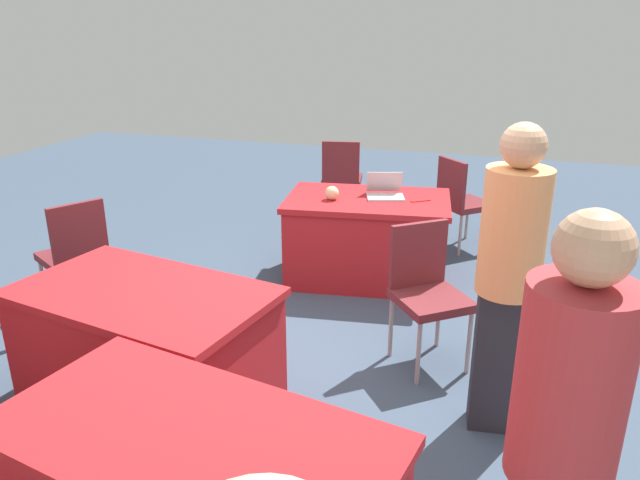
% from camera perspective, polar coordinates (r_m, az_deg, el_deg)
% --- Properties ---
extents(ground_plane, '(14.40, 14.40, 0.00)m').
position_cam_1_polar(ground_plane, '(4.25, 0.34, -11.58)').
color(ground_plane, '#3D4C60').
extents(table_foreground, '(1.53, 1.09, 0.76)m').
position_cam_1_polar(table_foreground, '(5.44, 4.44, 0.16)').
color(table_foreground, '#AD1E23').
rests_on(table_foreground, ground).
extents(table_mid_right, '(1.63, 1.13, 0.76)m').
position_cam_1_polar(table_mid_right, '(3.83, -15.96, -9.68)').
color(table_mid_right, '#AD1E23').
rests_on(table_mid_right, ground).
extents(chair_near_front, '(0.60, 0.60, 0.96)m').
position_cam_1_polar(chair_near_front, '(5.02, -22.10, -0.94)').
color(chair_near_front, '#9E9993').
rests_on(chair_near_front, ground).
extents(chair_tucked_left, '(0.62, 0.62, 0.94)m').
position_cam_1_polar(chair_tucked_left, '(6.26, 13.10, 3.87)').
color(chair_tucked_left, '#9E9993').
rests_on(chair_tucked_left, ground).
extents(chair_aisle, '(0.51, 0.51, 0.96)m').
position_cam_1_polar(chair_aisle, '(6.96, 2.05, 6.16)').
color(chair_aisle, '#9E9993').
rests_on(chair_aisle, ground).
extents(chair_by_pillar, '(0.62, 0.62, 0.96)m').
position_cam_1_polar(chair_by_pillar, '(4.11, 10.01, -4.30)').
color(chair_by_pillar, '#9E9993').
rests_on(chair_by_pillar, ground).
extents(person_presenter, '(0.38, 0.38, 1.76)m').
position_cam_1_polar(person_presenter, '(3.36, 17.41, -2.58)').
color(person_presenter, '#26262D').
rests_on(person_presenter, ground).
extents(person_attendee_browsing, '(0.41, 0.41, 1.74)m').
position_cam_1_polar(person_attendee_browsing, '(2.16, 21.83, -17.06)').
color(person_attendee_browsing, '#26262D').
rests_on(person_attendee_browsing, ground).
extents(laptop_silver, '(0.39, 0.37, 0.21)m').
position_cam_1_polar(laptop_silver, '(5.37, 6.15, 4.50)').
color(laptop_silver, silver).
rests_on(laptop_silver, table_foreground).
extents(yarn_ball, '(0.12, 0.12, 0.12)m').
position_cam_1_polar(yarn_ball, '(5.24, 1.13, 4.46)').
color(yarn_ball, beige).
rests_on(yarn_ball, table_foreground).
extents(scissors_red, '(0.17, 0.13, 0.01)m').
position_cam_1_polar(scissors_red, '(5.28, 9.47, 3.68)').
color(scissors_red, red).
rests_on(scissors_red, table_foreground).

